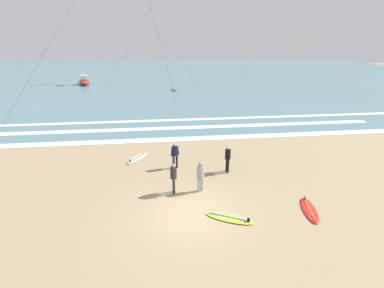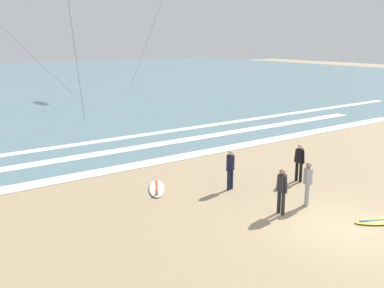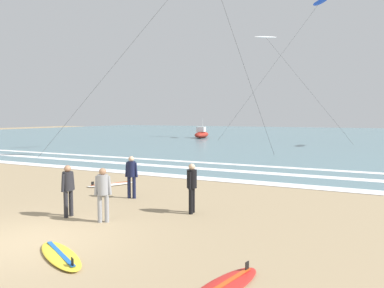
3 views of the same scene
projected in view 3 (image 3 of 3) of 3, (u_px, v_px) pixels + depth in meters
The scene contains 15 objects.
ground_plane at pixel (31, 240), 9.10m from camera, with size 160.00×160.00×0.00m, color #9E8763.
ocean_surface at pixel (316, 136), 58.11m from camera, with size 140.00×90.00×0.01m, color slate.
wave_foam_shoreline at pixel (195, 178), 18.25m from camera, with size 39.26×1.00×0.01m, color white.
wave_foam_mid_break at pixel (207, 169), 21.23m from camera, with size 38.01×0.89×0.01m, color white.
wave_foam_outer_break at pixel (254, 166), 22.68m from camera, with size 52.60×0.71×0.01m, color white.
surfer_mid_group at pixel (192, 184), 11.53m from camera, with size 0.32×0.51×1.60m.
surfer_right_near at pixel (68, 186), 11.13m from camera, with size 0.32×0.51×1.60m.
surfer_background_far at pixel (131, 173), 13.65m from camera, with size 0.51×0.32×1.60m.
surfer_left_far at pixel (103, 190), 10.55m from camera, with size 0.48×0.34×1.60m.
surfboard_near_water at pixel (223, 287), 6.50m from camera, with size 1.08×2.18×0.25m.
surfboard_right_spare at pixel (60, 255), 7.97m from camera, with size 2.14×1.51×0.25m.
surfboard_foreground_flat at pixel (111, 184), 16.27m from camera, with size 1.60×2.11×0.25m.
kite_blue_mid_center at pixel (319, 3), 46.18m from camera, with size 12.67×7.87×17.85m.
kite_white_far_left at pixel (266, 38), 50.19m from camera, with size 13.40×7.90×14.28m.
offshore_boat at pixel (202, 134), 52.04m from camera, with size 2.76×5.44×2.70m.
Camera 3 is at (7.52, -6.23, 3.09)m, focal length 34.01 mm.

